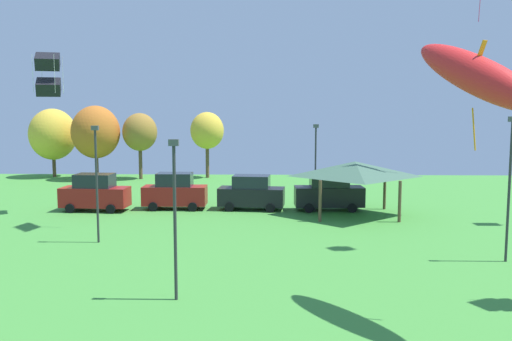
# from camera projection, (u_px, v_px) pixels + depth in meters

# --- Properties ---
(kite_flying_5) EXTENTS (1.96, 2.09, 2.98)m
(kite_flying_5) POSITION_uv_depth(u_px,v_px,m) (48.00, 74.00, 35.72)
(kite_flying_5) COLOR black
(kite_flying_9) EXTENTS (3.44, 5.50, 4.01)m
(kite_flying_9) POSITION_uv_depth(u_px,v_px,m) (476.00, 75.00, 17.14)
(kite_flying_9) COLOR red
(parked_car_leftmost) EXTENTS (4.71, 2.23, 2.59)m
(parked_car_leftmost) POSITION_uv_depth(u_px,v_px,m) (95.00, 193.00, 37.50)
(parked_car_leftmost) COLOR maroon
(parked_car_leftmost) RESTS_ON ground
(parked_car_second_from_left) EXTENTS (4.45, 1.97, 2.58)m
(parked_car_second_from_left) POSITION_uv_depth(u_px,v_px,m) (175.00, 192.00, 38.18)
(parked_car_second_from_left) COLOR maroon
(parked_car_second_from_left) RESTS_ON ground
(parked_car_third_from_left) EXTENTS (4.73, 2.40, 2.43)m
(parked_car_third_from_left) POSITION_uv_depth(u_px,v_px,m) (251.00, 193.00, 37.97)
(parked_car_third_from_left) COLOR black
(parked_car_third_from_left) RESTS_ON ground
(parked_car_rightmost_in_row) EXTENTS (4.83, 2.15, 2.61)m
(parked_car_rightmost_in_row) POSITION_uv_depth(u_px,v_px,m) (329.00, 192.00, 37.72)
(parked_car_rightmost_in_row) COLOR black
(parked_car_rightmost_in_row) RESTS_ON ground
(park_pavilion) EXTENTS (6.41, 5.78, 3.60)m
(park_pavilion) POSITION_uv_depth(u_px,v_px,m) (355.00, 169.00, 35.81)
(park_pavilion) COLOR brown
(park_pavilion) RESTS_ON ground
(light_post_0) EXTENTS (0.36, 0.20, 6.17)m
(light_post_0) POSITION_uv_depth(u_px,v_px,m) (97.00, 177.00, 28.27)
(light_post_0) COLOR #2D2D33
(light_post_0) RESTS_ON ground
(light_post_1) EXTENTS (0.36, 0.20, 6.02)m
(light_post_1) POSITION_uv_depth(u_px,v_px,m) (316.00, 162.00, 37.03)
(light_post_1) COLOR #2D2D33
(light_post_1) RESTS_ON ground
(light_post_2) EXTENTS (0.36, 0.20, 6.68)m
(light_post_2) POSITION_uv_depth(u_px,v_px,m) (510.00, 181.00, 24.61)
(light_post_2) COLOR #2D2D33
(light_post_2) RESTS_ON ground
(light_post_3) EXTENTS (0.36, 0.20, 5.92)m
(light_post_3) POSITION_uv_depth(u_px,v_px,m) (175.00, 210.00, 19.60)
(light_post_3) COLOR #2D2D33
(light_post_3) RESTS_ON ground
(treeline_tree_0) EXTENTS (4.86, 4.86, 7.15)m
(treeline_tree_0) POSITION_uv_depth(u_px,v_px,m) (53.00, 134.00, 56.60)
(treeline_tree_0) COLOR brown
(treeline_tree_0) RESTS_ON ground
(treeline_tree_1) EXTENTS (4.82, 4.82, 7.45)m
(treeline_tree_1) POSITION_uv_depth(u_px,v_px,m) (96.00, 132.00, 54.45)
(treeline_tree_1) COLOR brown
(treeline_tree_1) RESTS_ON ground
(treeline_tree_2) EXTENTS (3.48, 3.48, 6.70)m
(treeline_tree_2) POSITION_uv_depth(u_px,v_px,m) (140.00, 132.00, 54.78)
(treeline_tree_2) COLOR brown
(treeline_tree_2) RESTS_ON ground
(treeline_tree_3) EXTENTS (3.45, 3.45, 6.80)m
(treeline_tree_3) POSITION_uv_depth(u_px,v_px,m) (207.00, 131.00, 55.77)
(treeline_tree_3) COLOR brown
(treeline_tree_3) RESTS_ON ground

